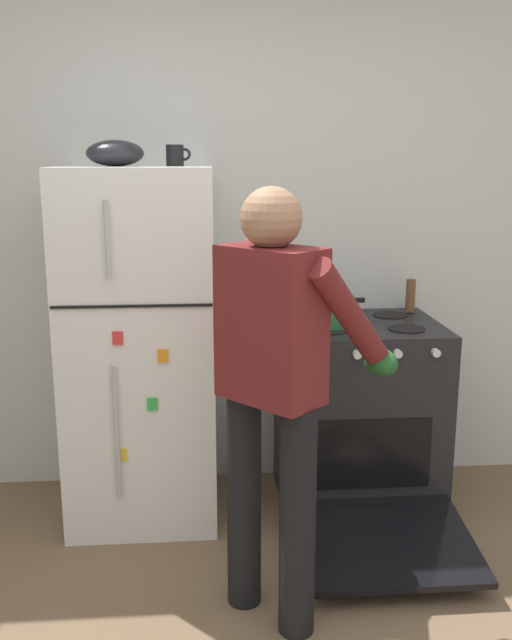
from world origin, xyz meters
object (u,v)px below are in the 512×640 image
(red_pot, at_px, (330,311))
(mixing_bowl, at_px, (115,153))
(stove_range, at_px, (358,416))
(person_cook, at_px, (277,371))
(refrigerator, at_px, (141,346))
(coffee_mug, at_px, (175,155))
(pepper_mill, at_px, (410,296))

(red_pot, distance_m, mixing_bowl, 1.20)
(stove_range, bearing_deg, person_cook, -120.50)
(person_cook, height_order, red_pot, person_cook)
(stove_range, xyz_separation_m, person_cook, (-0.50, -0.84, 0.51))
(refrigerator, xyz_separation_m, person_cook, (0.55, -0.86, 0.13))
(person_cook, height_order, coffee_mug, coffee_mug)
(coffee_mug, height_order, pepper_mill, coffee_mug)
(refrigerator, relative_size, red_pot, 5.10)
(coffee_mug, xyz_separation_m, pepper_mill, (1.16, 0.15, -0.69))
(refrigerator, distance_m, mixing_bowl, 0.89)
(refrigerator, xyz_separation_m, stove_range, (1.05, -0.02, -0.38))
(refrigerator, bearing_deg, person_cook, -57.47)
(stove_range, distance_m, red_pot, 0.57)
(coffee_mug, xyz_separation_m, mixing_bowl, (-0.26, -0.05, 0.01))
(refrigerator, bearing_deg, red_pot, -3.21)
(stove_range, bearing_deg, pepper_mill, 36.00)
(person_cook, bearing_deg, red_pot, 67.46)
(person_cook, relative_size, mixing_bowl, 6.32)
(stove_range, height_order, pepper_mill, pepper_mill)
(red_pot, relative_size, coffee_mug, 2.89)
(person_cook, bearing_deg, refrigerator, 122.53)
(refrigerator, xyz_separation_m, pepper_mill, (1.35, 0.20, 0.18))
(pepper_mill, xyz_separation_m, mixing_bowl, (-1.43, -0.20, 0.70))
(person_cook, relative_size, pepper_mill, 9.52)
(pepper_mill, bearing_deg, refrigerator, -171.53)
(red_pot, height_order, coffee_mug, coffee_mug)
(person_cook, bearing_deg, stove_range, 59.50)
(red_pot, bearing_deg, refrigerator, 176.79)
(stove_range, bearing_deg, mixing_bowl, 179.09)
(refrigerator, bearing_deg, stove_range, -0.97)
(person_cook, xyz_separation_m, pepper_mill, (0.80, 1.06, 0.05))
(mixing_bowl, bearing_deg, person_cook, -53.86)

